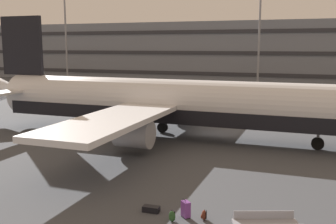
{
  "coord_description": "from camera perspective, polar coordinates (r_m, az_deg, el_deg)",
  "views": [
    {
      "loc": [
        7.43,
        -31.8,
        7.46
      ],
      "look_at": [
        -1.64,
        -6.7,
        3.0
      ],
      "focal_mm": 42.52,
      "sensor_mm": 36.0,
      "label": 1
    }
  ],
  "objects": [
    {
      "name": "backpack_silver",
      "position": [
        17.61,
        0.57,
        -14.76
      ],
      "size": [
        0.31,
        0.24,
        0.52
      ],
      "color": "#264C26",
      "rests_on": "ground_plane"
    },
    {
      "name": "suitcase_navy",
      "position": [
        18.59,
        -2.43,
        -13.73
      ],
      "size": [
        0.81,
        0.39,
        0.27
      ],
      "color": "black",
      "rests_on": "ground_plane"
    },
    {
      "name": "ground_plane",
      "position": [
        33.5,
        6.56,
        -3.44
      ],
      "size": [
        600.0,
        600.0,
        0.0
      ],
      "primitive_type": "plane",
      "color": "#424449"
    },
    {
      "name": "suitcase_purple",
      "position": [
        17.94,
        2.56,
        -13.72
      ],
      "size": [
        0.5,
        0.5,
        0.86
      ],
      "color": "#72388C",
      "rests_on": "ground_plane"
    },
    {
      "name": "airliner",
      "position": [
        32.49,
        -0.45,
        1.33
      ],
      "size": [
        35.91,
        28.88,
        10.12
      ],
      "color": "silver",
      "rests_on": "ground_plane"
    },
    {
      "name": "backpack_laid_flat",
      "position": [
        17.84,
        5.16,
        -14.52
      ],
      "size": [
        0.29,
        0.33,
        0.5
      ],
      "color": "#592619",
      "rests_on": "ground_plane"
    },
    {
      "name": "light_mast_far_left",
      "position": [
        86.63,
        -14.53,
        12.98
      ],
      "size": [
        1.8,
        0.5,
        22.94
      ],
      "color": "gray",
      "rests_on": "ground_plane"
    },
    {
      "name": "light_mast_left",
      "position": [
        72.32,
        13.03,
        12.81
      ],
      "size": [
        1.8,
        0.5,
        20.56
      ],
      "color": "gray",
      "rests_on": "ground_plane"
    },
    {
      "name": "terminal_structure",
      "position": [
        87.0,
        15.12,
        8.26
      ],
      "size": [
        177.26,
        20.75,
        12.18
      ],
      "color": "slate",
      "rests_on": "ground_plane"
    }
  ]
}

